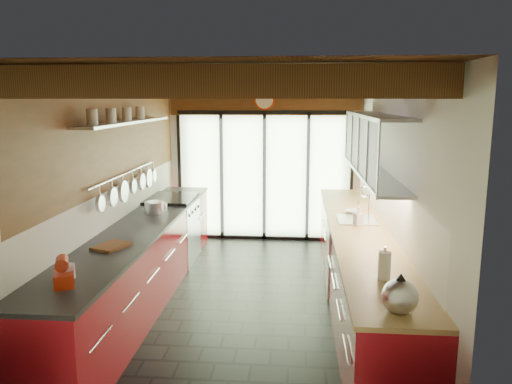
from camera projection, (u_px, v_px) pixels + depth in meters
ground at (249, 301)px, 5.92m from camera, size 5.50×5.50×0.00m
room_shell at (248, 163)px, 5.61m from camera, size 5.50×5.50×5.50m
ceiling_beams at (251, 91)px, 5.84m from camera, size 3.14×5.06×4.90m
glass_door at (264, 142)px, 8.25m from camera, size 2.95×0.10×2.90m
left_counter at (142, 261)px, 5.94m from camera, size 0.68×5.00×0.92m
range_stove at (172, 229)px, 7.36m from camera, size 0.66×0.90×0.97m
right_counter at (359, 267)px, 5.73m from camera, size 0.68×5.00×0.92m
sink_assembly at (358, 217)px, 6.03m from camera, size 0.45×0.52×0.43m
upper_cabinets_right at (374, 144)px, 5.75m from camera, size 0.34×3.00×3.00m
left_wall_fixtures at (129, 148)px, 6.00m from camera, size 0.28×2.60×0.96m
stand_mixer at (64, 273)px, 3.94m from camera, size 0.24×0.30×0.24m
pot_large at (154, 207)px, 6.39m from camera, size 0.27×0.27×0.15m
pot_small at (157, 207)px, 6.53m from camera, size 0.34×0.34×0.10m
cutting_board at (111, 246)px, 4.93m from camera, size 0.35×0.41×0.03m
kettle at (400, 295)px, 3.42m from camera, size 0.27×0.32×0.29m
paper_towel at (384, 266)px, 4.04m from camera, size 0.13×0.13×0.28m
soap_bottle at (359, 216)px, 5.79m from camera, size 0.13×0.13×0.21m
bowl at (353, 212)px, 6.38m from camera, size 0.24×0.24×0.05m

